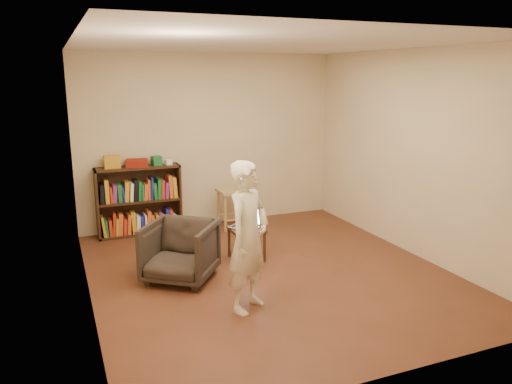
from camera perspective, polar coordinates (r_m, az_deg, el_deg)
name	(u,v)px	position (r m, az deg, el deg)	size (l,w,h in m)	color
floor	(269,273)	(5.96, 1.47, -9.20)	(4.50, 4.50, 0.00)	#4C2918
ceiling	(270,43)	(5.52, 1.64, 16.63)	(4.50, 4.50, 0.00)	silver
wall_back	(210,140)	(7.68, -5.28, 5.90)	(4.00, 4.00, 0.00)	beige
wall_left	(81,178)	(5.13, -19.34, 1.56)	(4.50, 4.50, 0.00)	beige
wall_right	(414,154)	(6.65, 17.57, 4.20)	(4.50, 4.50, 0.00)	beige
bookshelf	(139,204)	(7.44, -13.21, -1.39)	(1.20, 0.30, 1.00)	black
box_yellow	(112,162)	(7.28, -16.13, 3.34)	(0.22, 0.16, 0.18)	gold
red_cloth	(137,163)	(7.30, -13.46, 3.24)	(0.31, 0.23, 0.10)	maroon
box_green	(156,161)	(7.36, -11.31, 3.54)	(0.13, 0.13, 0.13)	#1B6832
box_white	(168,162)	(7.38, -9.99, 3.38)	(0.09, 0.09, 0.07)	white
stool	(232,197)	(7.53, -2.78, -0.55)	(0.41, 0.41, 0.60)	tan
armchair	(180,251)	(5.71, -8.67, -6.73)	(0.72, 0.74, 0.68)	#322921
side_table	(247,233)	(6.26, -1.09, -4.76)	(0.40, 0.40, 0.41)	black
laptop	(246,222)	(6.27, -1.13, -3.50)	(0.45, 0.45, 0.26)	#A8A9AD
person	(248,237)	(4.84, -0.90, -5.15)	(0.54, 0.36, 1.49)	beige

